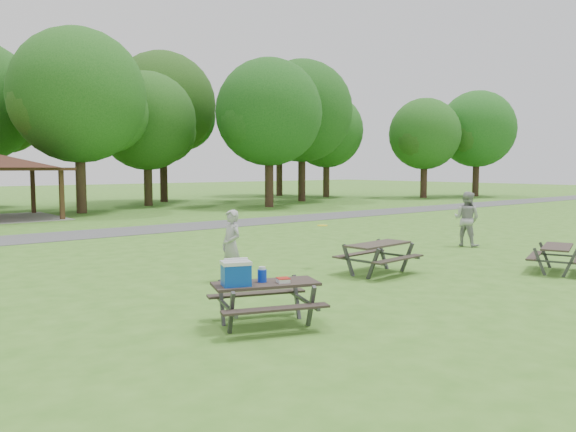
# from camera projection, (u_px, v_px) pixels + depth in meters

# --- Properties ---
(ground) EXTENTS (160.00, 160.00, 0.00)m
(ground) POSITION_uv_depth(u_px,v_px,m) (361.00, 284.00, 13.44)
(ground) COLOR #3E7621
(ground) RESTS_ON ground
(asphalt_path) EXTENTS (120.00, 3.20, 0.02)m
(asphalt_path) POSITION_uv_depth(u_px,v_px,m) (124.00, 231.00, 24.24)
(asphalt_path) COLOR #4A4B4D
(asphalt_path) RESTS_ON ground
(tree_row_e) EXTENTS (8.40, 8.00, 11.02)m
(tree_row_e) POSITION_uv_depth(u_px,v_px,m) (80.00, 100.00, 33.48)
(tree_row_e) COLOR #332316
(tree_row_e) RESTS_ON ground
(tree_row_f) EXTENTS (7.35, 7.00, 9.55)m
(tree_row_f) POSITION_uv_depth(u_px,v_px,m) (148.00, 124.00, 40.04)
(tree_row_f) COLOR #2F2215
(tree_row_f) RESTS_ON ground
(tree_row_g) EXTENTS (7.77, 7.40, 10.25)m
(tree_row_g) POSITION_uv_depth(u_px,v_px,m) (270.00, 116.00, 38.76)
(tree_row_g) COLOR #301F15
(tree_row_g) RESTS_ON ground
(tree_row_h) EXTENTS (8.61, 8.20, 11.37)m
(tree_row_h) POSITION_uv_depth(u_px,v_px,m) (303.00, 114.00, 45.19)
(tree_row_h) COLOR black
(tree_row_h) RESTS_ON ground
(tree_row_i) EXTENTS (7.14, 6.80, 9.52)m
(tree_row_i) POSITION_uv_depth(u_px,v_px,m) (327.00, 133.00, 51.76)
(tree_row_i) COLOR #302115
(tree_row_i) RESTS_ON ground
(tree_row_j) EXTENTS (6.72, 6.40, 8.96)m
(tree_row_j) POSITION_uv_depth(u_px,v_px,m) (425.00, 136.00, 50.55)
(tree_row_j) COLOR #311D15
(tree_row_j) RESTS_ON ground
(tree_deep_c) EXTENTS (8.82, 8.40, 11.90)m
(tree_deep_c) POSITION_uv_depth(u_px,v_px,m) (163.00, 108.00, 44.50)
(tree_deep_c) COLOR black
(tree_deep_c) RESTS_ON ground
(tree_deep_d) EXTENTS (8.40, 8.00, 11.27)m
(tree_deep_d) POSITION_uv_depth(u_px,v_px,m) (280.00, 123.00, 53.88)
(tree_deep_d) COLOR #301F15
(tree_deep_d) RESTS_ON ground
(tree_flank_right) EXTENTS (7.56, 7.20, 9.97)m
(tree_flank_right) POSITION_uv_depth(u_px,v_px,m) (477.00, 131.00, 53.12)
(tree_flank_right) COLOR black
(tree_flank_right) RESTS_ON ground
(picnic_table_near) EXTENTS (2.24, 2.03, 1.28)m
(picnic_table_near) POSITION_uv_depth(u_px,v_px,m) (256.00, 286.00, 9.73)
(picnic_table_near) COLOR #2C2320
(picnic_table_near) RESTS_ON ground
(picnic_table_middle) EXTENTS (2.04, 1.70, 0.83)m
(picnic_table_middle) POSITION_uv_depth(u_px,v_px,m) (378.00, 251.00, 14.63)
(picnic_table_middle) COLOR #322B24
(picnic_table_middle) RESTS_ON ground
(picnic_table_far) EXTENTS (2.04, 1.84, 0.73)m
(picnic_table_far) POSITION_uv_depth(u_px,v_px,m) (557.00, 252.00, 14.85)
(picnic_table_far) COLOR #302622
(picnic_table_far) RESTS_ON ground
(frisbee_in_flight) EXTENTS (0.36, 0.36, 0.02)m
(frisbee_in_flight) POSITION_uv_depth(u_px,v_px,m) (322.00, 225.00, 15.43)
(frisbee_in_flight) COLOR yellow
(frisbee_in_flight) RESTS_ON ground
(frisbee_thrower) EXTENTS (0.43, 0.65, 1.76)m
(frisbee_thrower) POSITION_uv_depth(u_px,v_px,m) (232.00, 246.00, 13.59)
(frisbee_thrower) COLOR #A09FA2
(frisbee_thrower) RESTS_ON ground
(frisbee_catcher) EXTENTS (0.87, 1.04, 1.93)m
(frisbee_catcher) POSITION_uv_depth(u_px,v_px,m) (467.00, 219.00, 19.72)
(frisbee_catcher) COLOR #99999C
(frisbee_catcher) RESTS_ON ground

